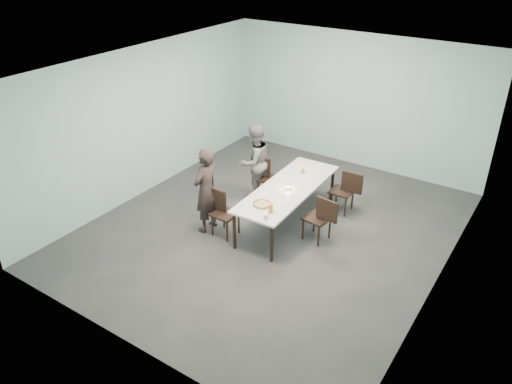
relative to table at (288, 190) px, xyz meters
The scene contains 16 objects.
ground 0.78m from the table, 110.94° to the right, with size 7.00×7.00×0.00m, color #333335.
room_shell 1.38m from the table, 110.94° to the right, with size 6.02×7.02×3.01m.
table is the anchor object (origin of this frame).
chair_near_left 1.27m from the table, 129.69° to the right, with size 0.62×0.43×0.87m.
chair_far_left 1.10m from the table, 144.48° to the left, with size 0.64×0.49×0.87m.
chair_near_right 0.84m from the table, 13.92° to the right, with size 0.64×0.47×0.87m.
chair_far_right 1.23m from the table, 52.81° to the left, with size 0.61×0.43×0.87m.
diner_near 1.50m from the table, 138.08° to the right, with size 0.59×0.38×1.61m, color black.
diner_far 1.24m from the table, 153.24° to the left, with size 0.75×0.58×1.54m, color slate.
pizza 0.82m from the table, 92.59° to the right, with size 0.34×0.34×0.04m.
side_plate 0.60m from the table, 73.05° to the right, with size 0.18×0.18×0.01m, color white.
beer_glass 0.97m from the table, 76.94° to the right, with size 0.08×0.08×0.15m, color #BB7A29.
water_tumbler 1.19m from the table, 77.16° to the right, with size 0.08×0.08×0.09m, color silver.
tealight 0.12m from the table, 59.67° to the right, with size 0.06×0.06×0.05m.
amber_tumbler 0.69m from the table, 95.36° to the left, with size 0.07×0.07×0.08m, color #BB7A29.
menu 0.92m from the table, 99.94° to the left, with size 0.30×0.22×0.01m, color silver.
Camera 1 is at (4.09, -6.69, 5.00)m, focal length 35.00 mm.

